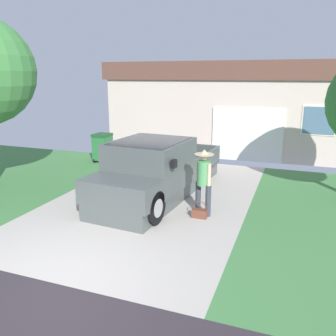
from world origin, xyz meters
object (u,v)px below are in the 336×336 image
handbag (200,213)px  pickup_truck (154,172)px  wheeled_trash_bin (103,147)px  person_with_hat (204,177)px  house_with_garage (228,105)px

handbag → pickup_truck: bearing=149.4°
wheeled_trash_bin → handbag: bearing=-39.3°
person_with_hat → handbag: bearing=121.5°
pickup_truck → handbag: size_ratio=13.06×
person_with_hat → house_with_garage: 8.78m
person_with_hat → wheeled_trash_bin: bearing=-4.2°
person_with_hat → wheeled_trash_bin: 6.52m
handbag → house_with_garage: (-1.12, 8.92, 1.85)m
house_with_garage → person_with_hat: bearing=-82.6°
pickup_truck → person_with_hat: bearing=162.0°
person_with_hat → wheeled_trash_bin: (-5.17, 3.96, -0.35)m
pickup_truck → handbag: bearing=154.0°
wheeled_trash_bin → house_with_garage: bearing=49.2°
pickup_truck → house_with_garage: 8.09m
handbag → wheeled_trash_bin: 6.69m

